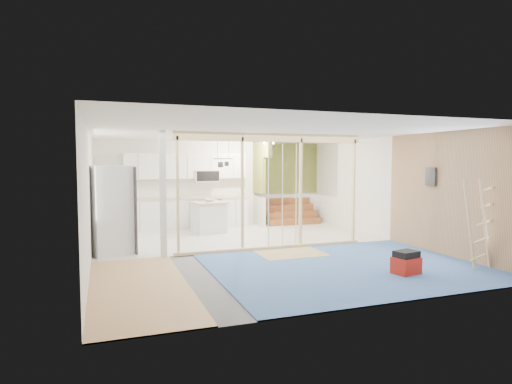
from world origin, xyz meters
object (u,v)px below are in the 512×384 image
object	(u,v)px
ladder	(479,224)
toolbox	(406,263)
fridge	(111,210)
island	(208,217)

from	to	relation	value
ladder	toolbox	bearing A→B (deg)	168.51
fridge	island	bearing A→B (deg)	18.74
fridge	toolbox	size ratio (longest dim) A/B	3.78
island	toolbox	bearing A→B (deg)	-76.53
island	ladder	world-z (taller)	ladder
island	ladder	bearing A→B (deg)	-65.51
island	toolbox	distance (m)	5.92
fridge	ladder	bearing A→B (deg)	-49.05
fridge	ladder	world-z (taller)	fridge
toolbox	island	bearing A→B (deg)	100.64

